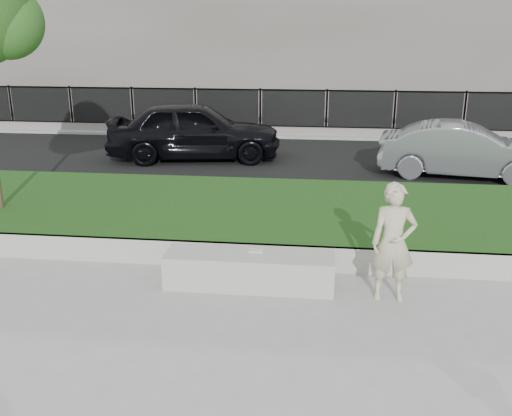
# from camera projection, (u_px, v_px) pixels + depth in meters

# --- Properties ---
(ground) EXTENTS (90.00, 90.00, 0.00)m
(ground) POSITION_uv_depth(u_px,v_px,m) (209.00, 297.00, 7.86)
(ground) COLOR gray
(ground) RESTS_ON ground
(grass_bank) EXTENTS (34.00, 4.00, 0.40)m
(grass_bank) POSITION_uv_depth(u_px,v_px,m) (240.00, 215.00, 10.64)
(grass_bank) COLOR black
(grass_bank) RESTS_ON ground
(grass_kerb) EXTENTS (34.00, 0.08, 0.40)m
(grass_kerb) POSITION_uv_depth(u_px,v_px,m) (222.00, 255.00, 8.78)
(grass_kerb) COLOR #A2A097
(grass_kerb) RESTS_ON ground
(street) EXTENTS (34.00, 7.00, 0.04)m
(street) POSITION_uv_depth(u_px,v_px,m) (268.00, 159.00, 15.90)
(street) COLOR black
(street) RESTS_ON ground
(far_pavement) EXTENTS (34.00, 3.00, 0.12)m
(far_pavement) POSITION_uv_depth(u_px,v_px,m) (280.00, 130.00, 20.15)
(far_pavement) COLOR gray
(far_pavement) RESTS_ON ground
(iron_fence) EXTENTS (32.00, 0.30, 1.50)m
(iron_fence) POSITION_uv_depth(u_px,v_px,m) (278.00, 121.00, 19.05)
(iron_fence) COLOR slate
(iron_fence) RESTS_ON far_pavement
(stone_bench) EXTENTS (2.40, 0.60, 0.49)m
(stone_bench) POSITION_uv_depth(u_px,v_px,m) (249.00, 270.00, 8.11)
(stone_bench) COLOR #A2A097
(stone_bench) RESTS_ON ground
(man) EXTENTS (0.60, 0.40, 1.63)m
(man) POSITION_uv_depth(u_px,v_px,m) (393.00, 243.00, 7.58)
(man) COLOR #BFB893
(man) RESTS_ON ground
(book) EXTENTS (0.22, 0.17, 0.02)m
(book) POSITION_uv_depth(u_px,v_px,m) (257.00, 250.00, 8.15)
(book) COLOR beige
(book) RESTS_ON stone_bench
(car_dark) EXTENTS (4.92, 2.57, 1.60)m
(car_dark) POSITION_uv_depth(u_px,v_px,m) (195.00, 130.00, 15.64)
(car_dark) COLOR black
(car_dark) RESTS_ON street
(car_silver) EXTENTS (4.16, 2.02, 1.31)m
(car_silver) POSITION_uv_depth(u_px,v_px,m) (463.00, 150.00, 13.79)
(car_silver) COLOR gray
(car_silver) RESTS_ON street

